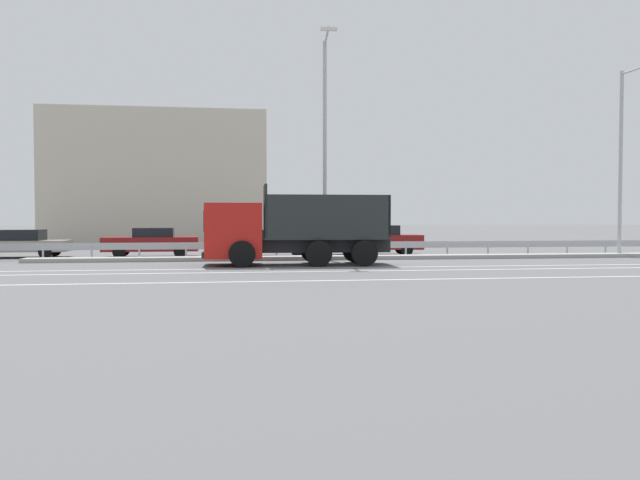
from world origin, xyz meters
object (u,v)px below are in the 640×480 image
at_px(street_lamp_1, 325,138).
at_px(parked_car_4, 377,240).
at_px(parked_car_2, 152,242).
at_px(parked_car_3, 268,243).
at_px(dump_truck, 273,234).
at_px(street_lamp_2, 623,153).
at_px(median_road_sign, 351,233).
at_px(parked_car_1, 19,243).

height_order(street_lamp_1, parked_car_4, street_lamp_1).
distance_m(parked_car_2, parked_car_3, 5.75).
distance_m(dump_truck, parked_car_2, 8.35).
distance_m(street_lamp_2, parked_car_2, 23.62).
xyz_separation_m(dump_truck, parked_car_4, (5.83, 6.40, -0.49)).
xyz_separation_m(dump_truck, street_lamp_1, (2.58, 2.90, 4.30)).
xyz_separation_m(dump_truck, parked_car_2, (-5.59, 6.18, -0.53)).
distance_m(median_road_sign, parked_car_4, 4.03).
relative_size(street_lamp_1, parked_car_3, 2.09).
relative_size(street_lamp_1, parked_car_2, 2.16).
relative_size(dump_truck, median_road_sign, 3.17).
height_order(parked_car_1, parked_car_2, parked_car_2).
bearing_deg(dump_truck, parked_car_3, 0.05).
xyz_separation_m(median_road_sign, parked_car_2, (-9.39, 3.23, -0.49)).
distance_m(street_lamp_2, parked_car_4, 12.82).
bearing_deg(parked_car_3, street_lamp_2, -97.58).
distance_m(dump_truck, parked_car_3, 6.24).
bearing_deg(parked_car_1, dump_truck, -119.95).
height_order(dump_truck, parked_car_1, dump_truck).
height_order(parked_car_2, parked_car_4, parked_car_4).
height_order(dump_truck, median_road_sign, dump_truck).
xyz_separation_m(median_road_sign, parked_car_4, (2.03, 3.45, -0.45)).
relative_size(dump_truck, parked_car_3, 1.58).
bearing_deg(parked_car_1, parked_car_3, -92.60).
relative_size(dump_truck, street_lamp_1, 0.76).
bearing_deg(parked_car_4, parked_car_3, 96.58).
bearing_deg(median_road_sign, street_lamp_1, -178.01).
distance_m(median_road_sign, street_lamp_1, 4.51).
xyz_separation_m(street_lamp_2, parked_car_1, (-29.27, 3.56, -4.41)).
relative_size(street_lamp_1, parked_car_4, 2.09).
relative_size(median_road_sign, parked_car_1, 0.51).
height_order(street_lamp_2, parked_car_4, street_lamp_2).
xyz_separation_m(median_road_sign, street_lamp_1, (-1.22, -0.04, 4.34)).
xyz_separation_m(dump_truck, street_lamp_2, (17.40, 2.93, 3.83)).
distance_m(street_lamp_1, parked_car_2, 10.04).
bearing_deg(street_lamp_2, parked_car_3, 169.21).
relative_size(street_lamp_2, parked_car_2, 1.97).
bearing_deg(median_road_sign, dump_truck, -142.24).
bearing_deg(street_lamp_1, parked_car_1, 166.06).
bearing_deg(parked_car_4, street_lamp_2, -101.95).
bearing_deg(parked_car_2, street_lamp_1, -114.59).
bearing_deg(parked_car_2, median_road_sign, -111.74).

